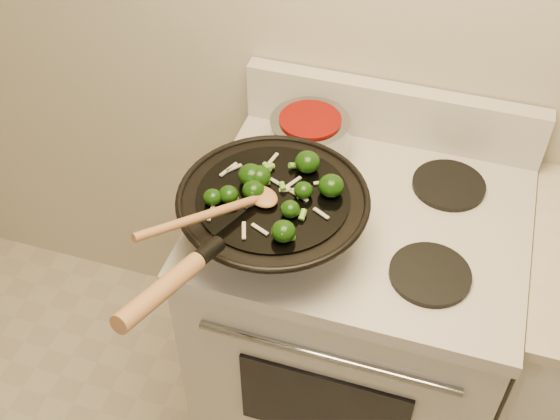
% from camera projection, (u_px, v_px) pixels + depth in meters
% --- Properties ---
extents(stove, '(0.78, 0.67, 1.08)m').
position_uv_depth(stove, '(351.00, 323.00, 2.00)').
color(stove, silver).
rests_on(stove, ground).
extents(wok, '(0.42, 0.69, 0.26)m').
position_uv_depth(wok, '(272.00, 216.00, 1.55)').
color(wok, black).
rests_on(wok, stove).
extents(stirfry, '(0.28, 0.28, 0.05)m').
position_uv_depth(stirfry, '(278.00, 187.00, 1.50)').
color(stirfry, black).
rests_on(stirfry, wok).
extents(wooden_spoon, '(0.23, 0.30, 0.09)m').
position_uv_depth(wooden_spoon, '(229.00, 208.00, 1.44)').
color(wooden_spoon, '#A06A3F').
rests_on(wooden_spoon, wok).
extents(saucepan, '(0.20, 0.32, 0.12)m').
position_uv_depth(saucepan, '(309.00, 138.00, 1.76)').
color(saucepan, '#93969B').
rests_on(saucepan, stove).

